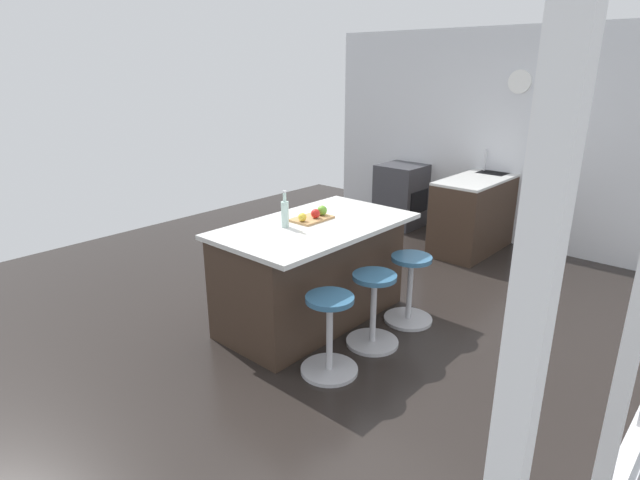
% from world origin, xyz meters
% --- Properties ---
extents(ground_plane, '(7.81, 7.81, 0.00)m').
position_xyz_m(ground_plane, '(0.00, 0.00, 0.00)').
color(ground_plane, black).
extents(interior_partition_left, '(0.15, 4.99, 2.68)m').
position_xyz_m(interior_partition_left, '(-3.00, 0.00, 1.34)').
color(interior_partition_left, silver).
rests_on(interior_partition_left, ground_plane).
extents(sink_cabinet, '(1.81, 0.60, 1.20)m').
position_xyz_m(sink_cabinet, '(-2.66, 0.06, 0.47)').
color(sink_cabinet, '#38281E').
rests_on(sink_cabinet, ground_plane).
extents(oven_range, '(0.60, 0.61, 0.89)m').
position_xyz_m(oven_range, '(-2.65, -1.19, 0.44)').
color(oven_range, '#38383D').
rests_on(oven_range, ground_plane).
extents(kitchen_island, '(1.76, 1.02, 0.93)m').
position_xyz_m(kitchen_island, '(0.37, -0.17, 0.47)').
color(kitchen_island, '#38281E').
rests_on(kitchen_island, ground_plane).
extents(stool_by_window, '(0.44, 0.44, 0.63)m').
position_xyz_m(stool_by_window, '(-0.19, 0.52, 0.30)').
color(stool_by_window, '#B7B7BC').
rests_on(stool_by_window, ground_plane).
extents(stool_middle, '(0.44, 0.44, 0.63)m').
position_xyz_m(stool_middle, '(0.37, 0.52, 0.30)').
color(stool_middle, '#B7B7BC').
rests_on(stool_middle, ground_plane).
extents(stool_near_camera, '(0.44, 0.44, 0.63)m').
position_xyz_m(stool_near_camera, '(0.92, 0.52, 0.30)').
color(stool_near_camera, '#B7B7BC').
rests_on(stool_near_camera, ground_plane).
extents(cutting_board, '(0.36, 0.24, 0.02)m').
position_xyz_m(cutting_board, '(0.31, -0.22, 0.94)').
color(cutting_board, tan).
rests_on(cutting_board, kitchen_island).
extents(apple_red, '(0.08, 0.08, 0.08)m').
position_xyz_m(apple_red, '(0.30, -0.18, 0.99)').
color(apple_red, red).
rests_on(apple_red, cutting_board).
extents(apple_green, '(0.09, 0.09, 0.09)m').
position_xyz_m(apple_green, '(0.19, -0.20, 0.99)').
color(apple_green, '#609E2D').
rests_on(apple_green, cutting_board).
extents(apple_yellow, '(0.07, 0.07, 0.07)m').
position_xyz_m(apple_yellow, '(0.44, -0.20, 0.99)').
color(apple_yellow, gold).
rests_on(apple_yellow, cutting_board).
extents(water_bottle, '(0.06, 0.06, 0.31)m').
position_xyz_m(water_bottle, '(0.61, -0.24, 1.05)').
color(water_bottle, silver).
rests_on(water_bottle, kitchen_island).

